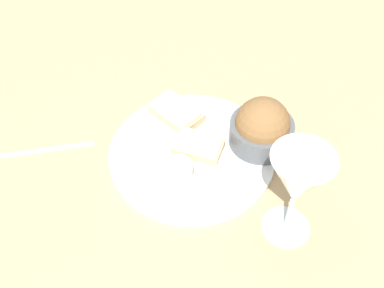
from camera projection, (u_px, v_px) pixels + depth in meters
name	position (u px, v px, depth m)	size (l,w,h in m)	color
ground_plane	(192.00, 156.00, 0.88)	(4.00, 4.00, 0.00)	tan
dinner_plate	(192.00, 154.00, 0.87)	(0.30, 0.30, 0.01)	silver
salad_bowl	(262.00, 127.00, 0.86)	(0.12, 0.12, 0.10)	#4C5156
sauce_ramekin	(178.00, 171.00, 0.81)	(0.05, 0.05, 0.03)	beige
cheese_toast_near	(176.00, 112.00, 0.92)	(0.11, 0.08, 0.03)	#D1B27F
cheese_toast_far	(198.00, 146.00, 0.86)	(0.10, 0.09, 0.03)	#D1B27F
wine_glass	(298.00, 182.00, 0.69)	(0.09, 0.09, 0.17)	silver
fork	(45.00, 149.00, 0.88)	(0.08, 0.17, 0.01)	silver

